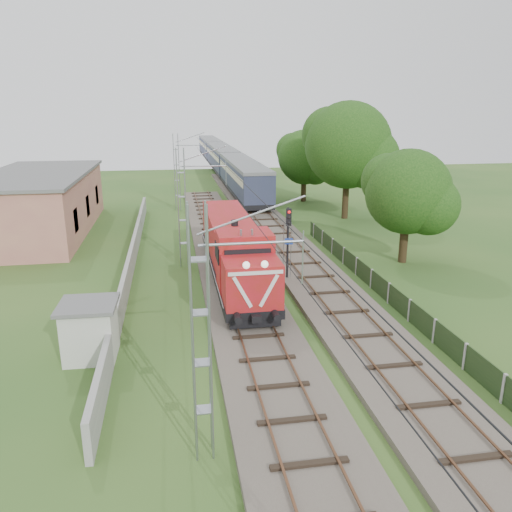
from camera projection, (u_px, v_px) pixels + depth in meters
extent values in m
plane|color=#29501E|center=(256.00, 337.00, 23.72)|extent=(140.00, 140.00, 0.00)
cube|color=#6B6054|center=(237.00, 285.00, 30.30)|extent=(4.20, 70.00, 0.30)
cube|color=black|center=(237.00, 282.00, 30.24)|extent=(2.40, 70.00, 0.10)
cube|color=brown|center=(223.00, 281.00, 30.08)|extent=(0.08, 70.00, 0.05)
cube|color=brown|center=(251.00, 280.00, 30.36)|extent=(0.08, 70.00, 0.05)
cube|color=#6B6054|center=(274.00, 232.00, 43.39)|extent=(4.20, 80.00, 0.30)
cube|color=black|center=(274.00, 230.00, 43.34)|extent=(2.40, 80.00, 0.10)
cube|color=brown|center=(265.00, 229.00, 43.18)|extent=(0.08, 80.00, 0.05)
cube|color=brown|center=(284.00, 228.00, 43.45)|extent=(0.08, 80.00, 0.05)
cylinder|color=gray|center=(251.00, 243.00, 13.99)|extent=(3.00, 0.08, 0.08)
cylinder|color=gray|center=(203.00, 166.00, 32.90)|extent=(3.00, 0.08, 0.08)
cylinder|color=gray|center=(190.00, 145.00, 51.81)|extent=(3.00, 0.08, 0.08)
cylinder|color=black|center=(226.00, 185.00, 33.51)|extent=(0.03, 70.00, 0.03)
cylinder|color=black|center=(226.00, 166.00, 33.14)|extent=(0.03, 70.00, 0.03)
cube|color=#9E9E99|center=(132.00, 257.00, 33.81)|extent=(0.25, 40.00, 1.50)
cube|color=tan|center=(40.00, 204.00, 43.29)|extent=(8.00, 20.00, 5.00)
cube|color=#606060|center=(36.00, 174.00, 42.55)|extent=(8.40, 20.40, 0.25)
cube|color=black|center=(75.00, 220.00, 38.34)|extent=(0.10, 1.60, 1.80)
cube|color=black|center=(87.00, 206.00, 44.01)|extent=(0.10, 1.60, 1.80)
cube|color=black|center=(96.00, 195.00, 49.68)|extent=(0.10, 1.60, 1.80)
cube|color=black|center=(389.00, 293.00, 27.68)|extent=(0.05, 32.00, 1.15)
cube|color=#9E9E99|center=(314.00, 231.00, 41.86)|extent=(0.12, 0.12, 1.20)
cube|color=black|center=(234.00, 266.00, 31.24)|extent=(2.86, 16.23, 0.48)
cube|color=black|center=(247.00, 301.00, 26.36)|extent=(2.10, 3.44, 0.48)
cube|color=black|center=(225.00, 248.00, 36.29)|extent=(2.10, 3.44, 0.48)
cube|color=black|center=(255.00, 324.00, 23.77)|extent=(2.48, 0.24, 0.33)
cube|color=#AD1325|center=(252.00, 282.00, 24.32)|extent=(2.77, 2.39, 2.20)
sphere|color=white|center=(246.00, 265.00, 22.82)|extent=(0.34, 0.34, 0.34)
sphere|color=white|center=(265.00, 264.00, 22.95)|extent=(0.34, 0.34, 0.34)
cube|color=silver|center=(243.00, 292.00, 23.09)|extent=(0.96, 0.06, 1.60)
cube|color=silver|center=(269.00, 291.00, 23.29)|extent=(0.96, 0.06, 1.60)
cube|color=silver|center=(256.00, 273.00, 22.93)|extent=(2.58, 0.06, 0.17)
cube|color=#AD1325|center=(245.00, 260.00, 26.41)|extent=(2.86, 2.29, 3.05)
cube|color=black|center=(248.00, 257.00, 25.17)|extent=(2.39, 0.06, 0.86)
cube|color=#AD1325|center=(229.00, 234.00, 33.03)|extent=(2.67, 11.55, 2.48)
cylinder|color=black|center=(235.00, 223.00, 29.89)|extent=(0.42, 0.42, 0.38)
cylinder|color=gray|center=(241.00, 233.00, 25.17)|extent=(0.11, 0.11, 0.33)
cylinder|color=gray|center=(252.00, 232.00, 25.26)|extent=(0.11, 0.11, 0.33)
cube|color=black|center=(243.00, 190.00, 60.98)|extent=(3.11, 23.61, 0.54)
cube|color=#2C334A|center=(243.00, 176.00, 60.49)|extent=(3.22, 23.61, 2.90)
cube|color=beige|center=(243.00, 171.00, 60.34)|extent=(3.26, 22.66, 0.80)
cube|color=slate|center=(243.00, 162.00, 60.04)|extent=(3.27, 23.61, 0.38)
cube|color=black|center=(222.00, 167.00, 84.31)|extent=(3.11, 23.61, 0.54)
cube|color=#2C334A|center=(222.00, 157.00, 83.82)|extent=(3.22, 23.61, 2.90)
cube|color=beige|center=(222.00, 154.00, 83.67)|extent=(3.26, 22.66, 0.80)
cube|color=slate|center=(222.00, 147.00, 83.37)|extent=(3.27, 23.61, 0.38)
cube|color=black|center=(210.00, 155.00, 107.64)|extent=(3.11, 23.61, 0.54)
cube|color=#2C334A|center=(210.00, 147.00, 107.16)|extent=(3.22, 23.61, 2.90)
cube|color=beige|center=(210.00, 144.00, 107.01)|extent=(3.26, 22.66, 0.80)
cube|color=slate|center=(210.00, 139.00, 106.70)|extent=(3.27, 23.61, 0.38)
cylinder|color=black|center=(288.00, 245.00, 30.63)|extent=(0.13, 0.13, 4.74)
cube|color=black|center=(289.00, 217.00, 29.99)|extent=(0.36, 0.27, 1.04)
sphere|color=red|center=(289.00, 212.00, 29.79)|extent=(0.17, 0.17, 0.17)
sphere|color=black|center=(289.00, 218.00, 29.88)|extent=(0.17, 0.17, 0.17)
sphere|color=black|center=(289.00, 223.00, 29.97)|extent=(0.17, 0.17, 0.17)
cube|color=navy|center=(289.00, 241.00, 30.45)|extent=(0.52, 0.14, 0.38)
cube|color=beige|center=(90.00, 332.00, 21.53)|extent=(2.17, 2.17, 2.32)
cube|color=#606060|center=(87.00, 305.00, 21.17)|extent=(2.49, 2.49, 0.16)
cylinder|color=#3D2C18|center=(404.00, 238.00, 34.87)|extent=(0.58, 0.58, 3.55)
sphere|color=#15390F|center=(408.00, 192.00, 33.96)|extent=(5.81, 5.81, 5.81)
sphere|color=#15390F|center=(429.00, 205.00, 33.55)|extent=(4.07, 4.07, 4.07)
sphere|color=#15390F|center=(388.00, 181.00, 34.57)|extent=(3.78, 3.78, 3.78)
cylinder|color=#3D2C18|center=(346.00, 193.00, 48.83)|extent=(0.62, 0.62, 5.04)
sphere|color=#15390F|center=(348.00, 145.00, 47.53)|extent=(8.25, 8.25, 8.25)
sphere|color=#15390F|center=(369.00, 158.00, 46.95)|extent=(5.78, 5.78, 5.78)
sphere|color=#15390F|center=(329.00, 135.00, 48.40)|extent=(5.36, 5.36, 5.36)
cylinder|color=#3D2C18|center=(304.00, 187.00, 58.54)|extent=(0.55, 0.55, 3.27)
sphere|color=#15390F|center=(305.00, 161.00, 57.70)|extent=(5.35, 5.35, 5.35)
sphere|color=#15390F|center=(315.00, 168.00, 57.32)|extent=(3.74, 3.74, 3.74)
sphere|color=#15390F|center=(295.00, 156.00, 58.26)|extent=(3.48, 3.48, 3.48)
cylinder|color=#3D2C18|center=(303.00, 186.00, 58.08)|extent=(0.50, 0.50, 3.69)
sphere|color=#15390F|center=(304.00, 156.00, 57.13)|extent=(6.03, 6.03, 6.03)
sphere|color=#15390F|center=(316.00, 164.00, 56.71)|extent=(4.22, 4.22, 4.22)
sphere|color=#15390F|center=(293.00, 150.00, 57.77)|extent=(3.92, 3.92, 3.92)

